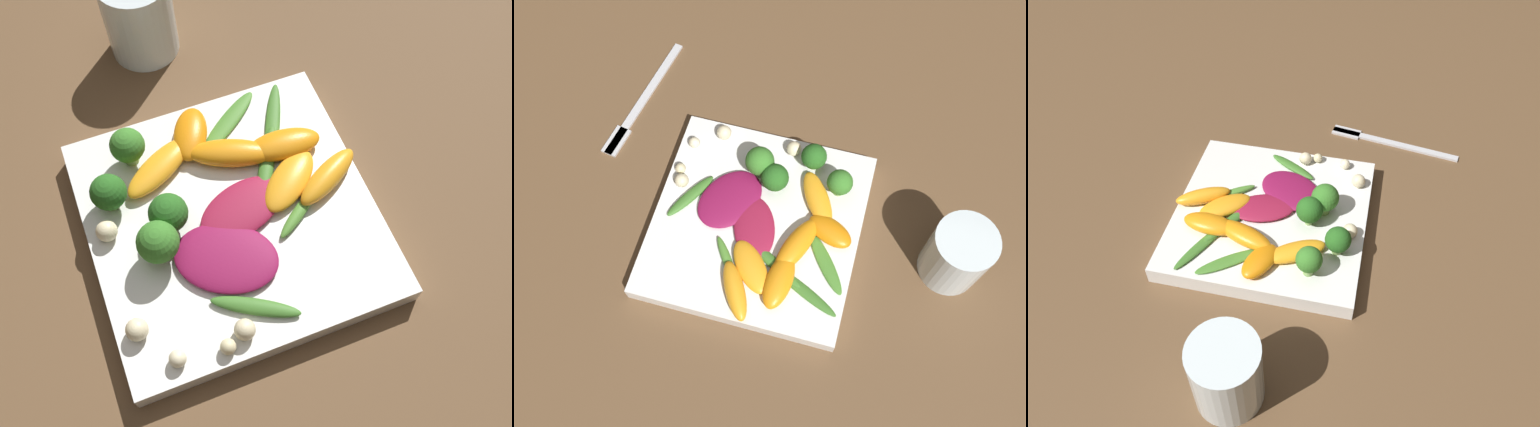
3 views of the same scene
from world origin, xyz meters
The scene contains 26 objects.
ground_plane centered at (0.00, 0.00, 0.00)m, with size 2.40×2.40×0.00m, color brown.
plate centered at (0.00, 0.00, 0.01)m, with size 0.25×0.25×0.02m.
drinking_glass centered at (0.23, 0.01, 0.04)m, with size 0.07×0.07×0.09m.
fork centered at (-0.21, 0.13, 0.00)m, with size 0.05×0.20×0.01m.
radicchio_leaf_0 centered at (-0.04, 0.02, 0.03)m, with size 0.10×0.11×0.01m.
radicchio_leaf_1 centered at (0.00, -0.01, 0.03)m, with size 0.07×0.09×0.01m.
orange_segment_0 centered at (0.09, 0.01, 0.03)m, with size 0.07×0.05×0.02m.
orange_segment_1 centered at (0.00, -0.09, 0.03)m, with size 0.06×0.07×0.02m.
orange_segment_2 centered at (0.01, -0.06, 0.03)m, with size 0.07×0.08×0.01m.
orange_segment_3 centered at (0.05, -0.02, 0.03)m, with size 0.05×0.08×0.02m.
orange_segment_4 centered at (0.06, 0.04, 0.03)m, with size 0.06×0.08×0.02m.
orange_segment_5 centered at (0.05, -0.07, 0.03)m, with size 0.04×0.07×0.02m.
broccoli_floret_0 centered at (0.05, 0.09, 0.04)m, with size 0.03×0.03×0.04m.
broccoli_floret_1 centered at (0.09, 0.07, 0.05)m, with size 0.03×0.03×0.04m.
broccoli_floret_2 centered at (-0.01, 0.07, 0.05)m, with size 0.04×0.04×0.04m.
broccoli_floret_3 centered at (0.01, 0.05, 0.05)m, with size 0.03×0.03×0.04m.
arugula_sprig_0 centered at (-0.02, -0.06, 0.03)m, with size 0.05×0.06×0.01m.
arugula_sprig_1 centered at (0.09, -0.03, 0.03)m, with size 0.06×0.08×0.00m.
arugula_sprig_2 centered at (-0.09, 0.01, 0.03)m, with size 0.05×0.07×0.01m.
arugula_sprig_3 centered at (0.07, -0.07, 0.03)m, with size 0.09×0.05×0.01m.
arugula_sprig_4 centered at (0.03, -0.05, 0.03)m, with size 0.09×0.06×0.01m.
macadamia_nut_0 centered at (0.02, 0.11, 0.03)m, with size 0.02×0.02×0.02m.
macadamia_nut_1 centered at (-0.07, 0.10, 0.03)m, with size 0.02×0.02×0.02m.
macadamia_nut_2 centered at (-0.10, 0.03, 0.03)m, with size 0.02×0.02×0.02m.
macadamia_nut_3 centered at (-0.11, 0.08, 0.03)m, with size 0.01×0.01×0.01m.
macadamia_nut_4 centered at (-0.11, 0.04, 0.03)m, with size 0.01×0.01×0.01m.
Camera 2 is at (0.09, -0.27, 0.68)m, focal length 42.00 mm.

